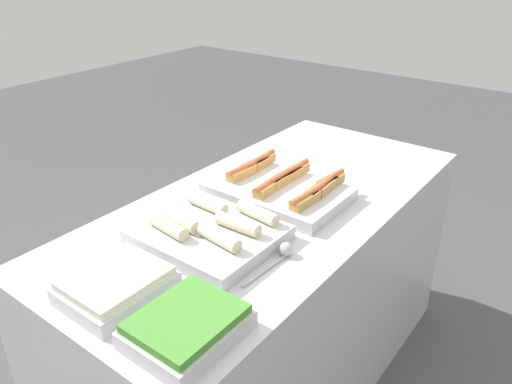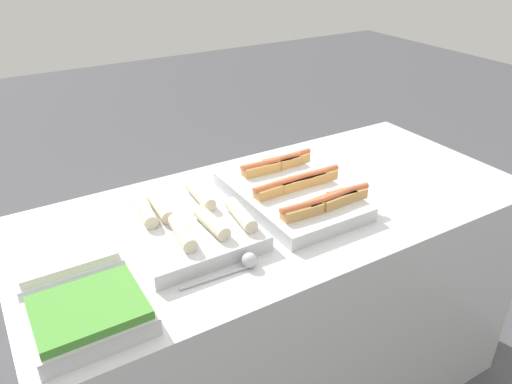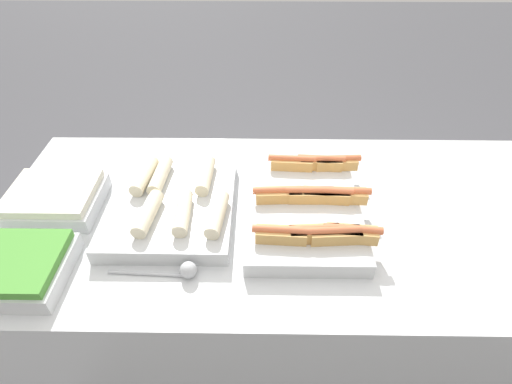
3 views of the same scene
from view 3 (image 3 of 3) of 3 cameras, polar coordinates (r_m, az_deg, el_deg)
The scene contains 7 objects.
ground_plane at distance 2.02m, azimuth 3.08°, elevation -22.64°, with size 12.00×12.00×0.00m, color #4C4C51.
counter at distance 1.62m, azimuth 3.68°, elevation -15.03°, with size 1.84×0.85×0.94m.
tray_hotdogs at distance 1.24m, azimuth 7.11°, elevation -1.67°, with size 0.38×0.52×0.10m.
tray_wraps at distance 1.27m, azimuth -11.77°, elevation -1.50°, with size 0.38×0.45×0.09m.
tray_side_front at distance 1.24m, azimuth -31.49°, elevation -9.24°, with size 0.28×0.23×0.07m.
tray_side_back at distance 1.40m, azimuth -26.88°, elevation -0.88°, with size 0.28×0.23×0.07m.
serving_spoon_near at distance 1.09m, azimuth -10.69°, elevation -10.97°, with size 0.24×0.05×0.05m.
Camera 3 is at (-0.09, -0.92, 1.80)m, focal length 28.00 mm.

